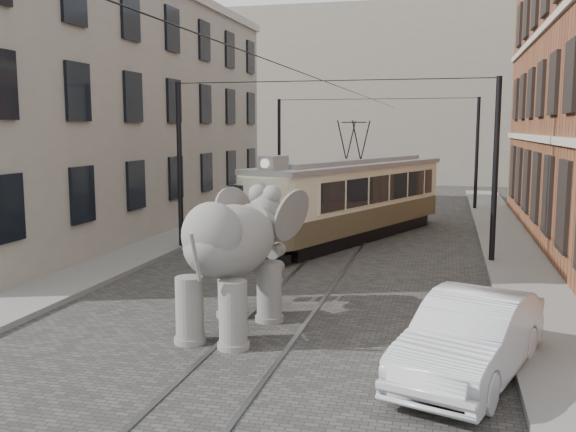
# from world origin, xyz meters

# --- Properties ---
(ground) EXTENTS (120.00, 120.00, 0.00)m
(ground) POSITION_xyz_m (0.00, 0.00, 0.00)
(ground) COLOR #42403D
(tram_rails) EXTENTS (1.54, 80.00, 0.02)m
(tram_rails) POSITION_xyz_m (0.00, 0.00, 0.01)
(tram_rails) COLOR slate
(tram_rails) RESTS_ON ground
(sidewalk_right) EXTENTS (2.00, 60.00, 0.15)m
(sidewalk_right) POSITION_xyz_m (6.00, 0.00, 0.07)
(sidewalk_right) COLOR slate
(sidewalk_right) RESTS_ON ground
(sidewalk_left) EXTENTS (2.00, 60.00, 0.15)m
(sidewalk_left) POSITION_xyz_m (-6.50, 0.00, 0.07)
(sidewalk_left) COLOR slate
(sidewalk_left) RESTS_ON ground
(stucco_building) EXTENTS (7.00, 24.00, 10.00)m
(stucco_building) POSITION_xyz_m (-11.00, 10.00, 5.00)
(stucco_building) COLOR gray
(stucco_building) RESTS_ON ground
(distant_block) EXTENTS (28.00, 10.00, 14.00)m
(distant_block) POSITION_xyz_m (0.00, 40.00, 7.00)
(distant_block) COLOR gray
(distant_block) RESTS_ON ground
(catenary) EXTENTS (11.00, 30.20, 6.00)m
(catenary) POSITION_xyz_m (-0.20, 5.00, 3.00)
(catenary) COLOR black
(catenary) RESTS_ON ground
(tram) EXTENTS (6.62, 11.79, 4.66)m
(tram) POSITION_xyz_m (0.12, 9.74, 2.33)
(tram) COLOR beige
(tram) RESTS_ON ground
(elephant) EXTENTS (3.28, 5.29, 3.07)m
(elephant) POSITION_xyz_m (-0.73, -2.56, 1.54)
(elephant) COLOR slate
(elephant) RESTS_ON ground
(parked_car) EXTENTS (2.94, 4.78, 1.49)m
(parked_car) POSITION_xyz_m (4.22, -4.04, 0.74)
(parked_car) COLOR silver
(parked_car) RESTS_ON ground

